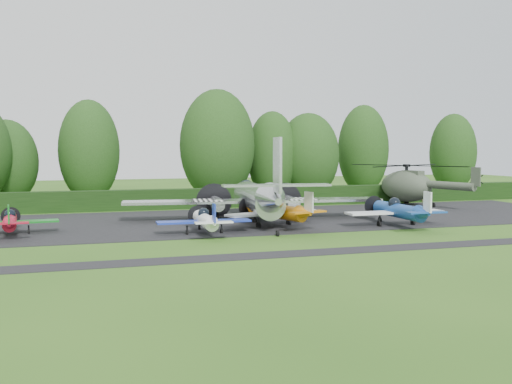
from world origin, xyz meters
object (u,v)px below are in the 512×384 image
object	(u,v)px
light_plane_white	(205,220)
light_plane_red	(10,221)
light_plane_blue	(398,210)
helicopter	(407,183)
transport_plane	(258,198)
light_plane_orange	(276,211)
sign_board	(414,193)

from	to	relation	value
light_plane_white	light_plane_red	bearing A→B (deg)	162.83
light_plane_red	light_plane_white	size ratio (longest dim) A/B	0.97
light_plane_blue	light_plane_red	bearing A→B (deg)	171.46
light_plane_red	helicopter	world-z (taller)	helicopter
transport_plane	light_plane_blue	size ratio (longest dim) A/B	2.64
light_plane_orange	light_plane_blue	world-z (taller)	light_plane_blue
sign_board	transport_plane	bearing A→B (deg)	-139.40
light_plane_red	sign_board	bearing A→B (deg)	23.48
light_plane_blue	sign_board	distance (m)	21.21
light_plane_red	sign_board	world-z (taller)	light_plane_red
light_plane_white	light_plane_blue	distance (m)	15.33
light_plane_white	transport_plane	bearing A→B (deg)	44.50
light_plane_orange	light_plane_red	bearing A→B (deg)	-166.02
helicopter	sign_board	distance (m)	3.34
transport_plane	light_plane_red	distance (m)	19.12
light_plane_red	light_plane_orange	xyz separation A→B (m)	(19.28, -1.37, 0.23)
light_plane_white	sign_board	world-z (taller)	light_plane_white
light_plane_blue	helicopter	xyz separation A→B (m)	(10.09, 15.11, 1.08)
light_plane_blue	helicopter	bearing A→B (deg)	55.62
transport_plane	helicopter	size ratio (longest dim) A/B	1.39
transport_plane	light_plane_red	xyz separation A→B (m)	(-18.95, -2.36, -0.95)
light_plane_red	light_plane_white	xyz separation A→B (m)	(13.16, -3.66, 0.03)
transport_plane	light_plane_red	bearing A→B (deg)	179.80
light_plane_red	light_plane_blue	world-z (taller)	light_plane_blue
light_plane_blue	light_plane_white	bearing A→B (deg)	178.28
light_plane_red	light_plane_white	distance (m)	13.66
helicopter	sign_board	xyz separation A→B (m)	(2.25, 2.14, -1.23)
light_plane_blue	sign_board	bearing A→B (deg)	53.77
transport_plane	light_plane_blue	xyz separation A→B (m)	(9.54, -6.30, -0.71)
light_plane_blue	sign_board	size ratio (longest dim) A/B	2.81
light_plane_white	light_plane_orange	bearing A→B (deg)	18.86
light_plane_white	helicopter	world-z (taller)	helicopter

